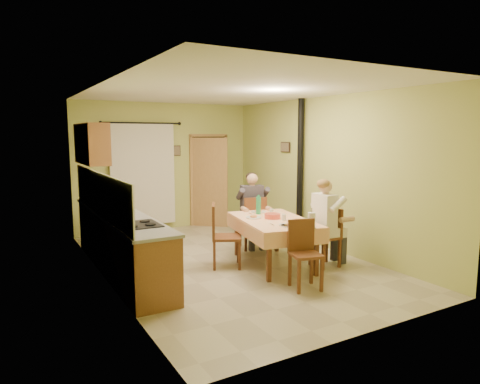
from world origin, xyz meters
TOP-DOWN VIEW (x-y plane):
  - floor at (0.00, 0.00)m, footprint 4.00×6.00m
  - room_shell at (0.00, 0.00)m, footprint 4.04×6.04m
  - kitchen_run at (-1.71, 0.40)m, footprint 0.64×3.64m
  - upper_cabinets at (-1.82, 1.70)m, footprint 0.35×1.40m
  - curtain at (-0.55, 2.90)m, footprint 1.70×0.07m
  - doorway at (1.00, 2.84)m, footprint 0.96×0.60m
  - dining_table at (0.54, -0.49)m, footprint 1.35×1.90m
  - tableware at (0.55, -0.58)m, footprint 0.70×1.65m
  - chair_far at (0.77, 0.55)m, footprint 0.51×0.51m
  - chair_near at (0.31, -1.60)m, footprint 0.48×0.48m
  - chair_right at (1.23, -0.96)m, footprint 0.41×0.41m
  - chair_left at (-0.18, -0.18)m, footprint 0.61×0.61m
  - man_far at (0.78, 0.56)m, footprint 0.63×0.55m
  - man_right at (1.22, -0.96)m, footprint 0.47×0.59m
  - stove_flue at (1.90, 0.60)m, footprint 0.24×0.24m
  - picture_back at (0.25, 2.97)m, footprint 0.19×0.03m
  - picture_right at (1.97, 1.20)m, footprint 0.03×0.31m

SIDE VIEW (x-z plane):
  - floor at x=0.00m, z-range -0.01..0.01m
  - chair_right at x=1.23m, z-range -0.18..0.76m
  - chair_near at x=0.31m, z-range -0.18..0.76m
  - chair_far at x=0.77m, z-range -0.20..0.78m
  - chair_left at x=-0.18m, z-range -0.22..0.80m
  - dining_table at x=0.54m, z-range 0.00..0.76m
  - kitchen_run at x=-1.71m, z-range -0.30..1.26m
  - tableware at x=0.55m, z-range 0.65..0.98m
  - man_far at x=0.78m, z-range 0.18..1.57m
  - man_right at x=1.22m, z-range 0.18..1.57m
  - stove_flue at x=1.90m, z-range -0.38..2.42m
  - doorway at x=1.00m, z-range -0.02..2.13m
  - curtain at x=-0.55m, z-range 0.15..2.37m
  - picture_back at x=0.25m, z-range 1.64..1.86m
  - room_shell at x=0.00m, z-range 0.41..3.23m
  - picture_right at x=1.97m, z-range 1.75..1.96m
  - upper_cabinets at x=-1.82m, z-range 1.60..2.30m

